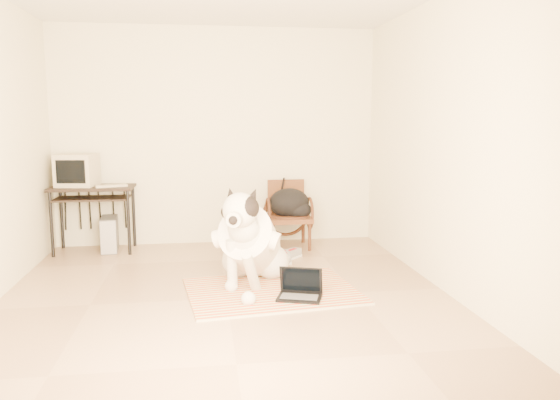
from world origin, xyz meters
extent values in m
plane|color=#9F8061|center=(0.00, 0.00, 0.00)|extent=(4.50, 4.50, 0.00)
plane|color=beige|center=(0.00, 2.25, 1.35)|extent=(4.50, 0.00, 4.50)
plane|color=beige|center=(0.00, -2.25, 1.35)|extent=(4.50, 0.00, 4.50)
plane|color=beige|center=(2.00, 0.00, 1.35)|extent=(0.00, 4.50, 4.50)
cube|color=red|center=(0.48, -0.33, 0.01)|extent=(1.54, 0.42, 0.02)
cube|color=#3C6D2E|center=(0.45, -0.10, 0.01)|extent=(1.54, 0.42, 0.02)
cube|color=#683B7A|center=(0.42, 0.13, 0.01)|extent=(1.54, 0.42, 0.02)
cube|color=gold|center=(0.39, 0.36, 0.01)|extent=(1.54, 0.42, 0.02)
cube|color=beige|center=(0.36, 0.59, 0.01)|extent=(1.54, 0.42, 0.02)
sphere|color=silver|center=(0.16, 0.66, 0.17)|extent=(0.35, 0.35, 0.35)
sphere|color=silver|center=(0.47, 0.55, 0.17)|extent=(0.35, 0.35, 0.35)
ellipsoid|color=silver|center=(0.31, 0.59, 0.20)|extent=(0.43, 0.39, 0.35)
ellipsoid|color=silver|center=(0.24, 0.40, 0.43)|extent=(0.67, 0.89, 0.75)
cylinder|color=white|center=(0.25, 0.41, 0.43)|extent=(0.70, 0.80, 0.68)
sphere|color=silver|center=(0.17, 0.19, 0.60)|extent=(0.29, 0.29, 0.29)
sphere|color=silver|center=(0.13, 0.08, 0.78)|extent=(0.32, 0.32, 0.32)
ellipsoid|color=black|center=(0.18, 0.07, 0.80)|extent=(0.25, 0.28, 0.23)
cylinder|color=silver|center=(0.09, -0.05, 0.73)|extent=(0.18, 0.20, 0.13)
sphere|color=black|center=(0.06, -0.13, 0.73)|extent=(0.08, 0.08, 0.08)
cone|color=black|center=(0.06, 0.18, 0.90)|extent=(0.16, 0.19, 0.20)
cone|color=black|center=(0.25, 0.12, 0.90)|extent=(0.17, 0.18, 0.20)
torus|color=white|center=(0.16, 0.17, 0.65)|extent=(0.31, 0.23, 0.25)
cylinder|color=silver|center=(0.06, 0.21, 0.25)|extent=(0.14, 0.17, 0.48)
cylinder|color=silver|center=(0.22, 0.01, 0.23)|extent=(0.23, 0.43, 0.48)
sphere|color=silver|center=(0.05, 0.19, 0.05)|extent=(0.12, 0.12, 0.12)
sphere|color=silver|center=(0.18, -0.21, 0.06)|extent=(0.13, 0.13, 0.13)
cone|color=black|center=(0.39, 0.89, 0.05)|extent=(0.10, 0.48, 0.12)
cube|color=black|center=(0.63, -0.15, 0.03)|extent=(0.45, 0.38, 0.02)
cube|color=#515154|center=(0.63, -0.16, 0.04)|extent=(0.36, 0.25, 0.00)
cube|color=black|center=(0.66, -0.06, 0.16)|extent=(0.39, 0.21, 0.25)
cube|color=black|center=(0.66, -0.06, 0.16)|extent=(0.34, 0.18, 0.22)
cube|color=black|center=(-1.48, 1.96, 0.77)|extent=(0.95, 0.54, 0.03)
cube|color=black|center=(-1.48, 1.91, 0.65)|extent=(0.85, 0.43, 0.02)
cylinder|color=black|center=(-1.91, 1.74, 0.38)|extent=(0.04, 0.04, 0.76)
cylinder|color=black|center=(-1.90, 2.18, 0.38)|extent=(0.04, 0.04, 0.76)
cylinder|color=black|center=(-1.05, 1.73, 0.38)|extent=(0.04, 0.04, 0.76)
cylinder|color=black|center=(-1.04, 2.17, 0.38)|extent=(0.04, 0.04, 0.76)
cube|color=#BDB094|center=(-1.65, 2.01, 0.98)|extent=(0.48, 0.46, 0.38)
cube|color=black|center=(-1.68, 1.81, 0.98)|extent=(0.33, 0.07, 0.27)
cube|color=#BDB094|center=(-1.25, 1.88, 0.80)|extent=(0.38, 0.24, 0.02)
cube|color=#515154|center=(-1.31, 1.96, 0.21)|extent=(0.22, 0.45, 0.41)
cube|color=#A9A9AE|center=(-1.29, 1.75, 0.21)|extent=(0.18, 0.03, 0.39)
cube|color=brown|center=(0.85, 1.83, 0.36)|extent=(0.54, 0.52, 0.06)
cylinder|color=black|center=(0.85, 1.83, 0.40)|extent=(0.50, 0.50, 0.04)
cube|color=brown|center=(0.85, 2.07, 0.61)|extent=(0.46, 0.04, 0.41)
cylinder|color=black|center=(0.63, 1.61, 0.17)|extent=(0.04, 0.04, 0.33)
cylinder|color=black|center=(0.63, 2.06, 0.17)|extent=(0.04, 0.04, 0.33)
cylinder|color=black|center=(1.07, 1.61, 0.17)|extent=(0.04, 0.04, 0.33)
cylinder|color=black|center=(1.07, 2.05, 0.17)|extent=(0.04, 0.04, 0.33)
ellipsoid|color=black|center=(0.85, 1.82, 0.56)|extent=(0.49, 0.41, 0.36)
ellipsoid|color=black|center=(0.96, 1.74, 0.48)|extent=(0.31, 0.25, 0.21)
cube|color=white|center=(0.70, 1.17, 0.01)|extent=(0.12, 0.30, 0.03)
cube|color=gray|center=(0.70, 1.17, 0.05)|extent=(0.12, 0.29, 0.09)
cube|color=maroon|center=(0.70, 1.17, 0.09)|extent=(0.05, 0.15, 0.02)
cube|color=white|center=(0.79, 1.29, 0.01)|extent=(0.28, 0.29, 0.03)
cube|color=gray|center=(0.79, 1.29, 0.05)|extent=(0.27, 0.28, 0.09)
cube|color=maroon|center=(0.79, 1.29, 0.09)|extent=(0.13, 0.14, 0.02)
camera|label=1|loc=(-0.20, -4.68, 1.60)|focal=35.00mm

